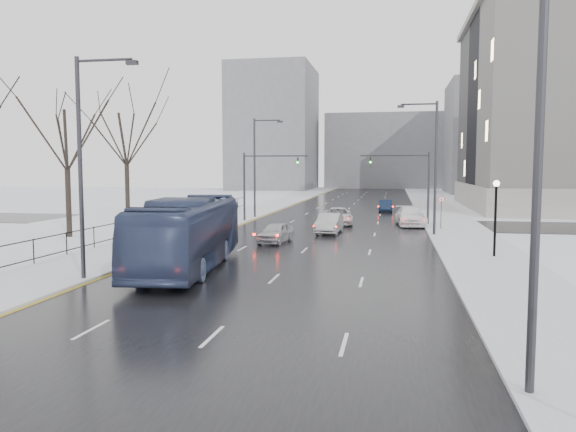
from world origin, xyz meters
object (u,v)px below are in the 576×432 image
Objects in this scene: tree_park_d at (70,238)px; streetlight_r_mid at (433,161)px; lamppost_r_mid at (496,207)px; mast_signal_left at (255,179)px; no_uturn_sign at (441,203)px; streetlight_l_near at (85,157)px; sedan_center_near at (276,233)px; tree_park_e at (128,224)px; sedan_right_far at (410,216)px; mast_signal_right at (416,179)px; streetlight_l_far at (257,163)px; streetlight_r_near at (527,146)px; bus at (189,233)px; sedan_right_distant at (385,206)px; sedan_right_cross at (338,216)px; sedan_right_near at (329,223)px.

streetlight_r_mid is (25.97, 6.00, 5.62)m from tree_park_d.
lamppost_r_mid is 0.66× the size of mast_signal_left.
lamppost_r_mid is 14.13m from no_uturn_sign.
streetlight_l_near is 2.48× the size of sedan_center_near.
tree_park_e reaches higher than no_uturn_sign.
streetlight_l_near is 16.04m from sedan_center_near.
tree_park_d is 1.25× the size of streetlight_l_near.
mast_signal_right is at bearing 51.96° from sedan_right_far.
streetlight_l_far is (9.63, 18.00, 5.62)m from tree_park_d.
streetlight_l_far is 4.36m from mast_signal_left.
streetlight_r_mid is 2.48× the size of sedan_center_near.
sedan_right_far is at bearing 7.38° from tree_park_e.
tree_park_e is 2.38× the size of sedan_right_far.
sedan_center_near is 16.07m from sedan_right_far.
streetlight_r_near is 34.18m from no_uturn_sign.
lamppost_r_mid is 14.30m from sedan_center_near.
no_uturn_sign is (1.87, -4.00, -1.81)m from mast_signal_right.
bus is (-12.97, 13.81, -3.78)m from streetlight_r_near.
streetlight_r_near reaches higher than sedan_center_near.
streetlight_l_far is 29.30m from lamppost_r_mid.
bus reaches higher than sedan_right_far.
tree_park_d is at bearing 172.09° from lamppost_r_mid.
sedan_right_distant is at bearing 73.30° from streetlight_l_near.
sedan_right_distant is (-2.36, 14.98, -0.12)m from sedan_right_far.
streetlight_l_near reaches higher than mast_signal_right.
streetlight_r_mid is 23.05m from sedan_right_distant.
sedan_right_far is (14.18, -0.75, -3.24)m from mast_signal_left.
tree_park_d is 2.92× the size of lamppost_r_mid.
sedan_right_cross is at bearing 121.56° from lamppost_r_mid.
streetlight_l_far is 16.07m from mast_signal_right.
no_uturn_sign is 9.57m from sedan_right_near.
streetlight_r_near is at bearing -53.70° from bus.
streetlight_r_near reaches higher than mast_signal_left.
streetlight_l_near is 1.00× the size of streetlight_l_far.
streetlight_l_far is at bearing 143.70° from streetlight_r_mid.
sedan_center_near is (5.67, 14.18, -4.89)m from streetlight_l_near.
no_uturn_sign is at bearing 47.66° from sedan_center_near.
lamppost_r_mid is at bearing -82.55° from sedan_right_far.
sedan_right_near is at bearing 65.28° from bus.
streetlight_r_mid is 11.47m from sedan_right_cross.
bus is 2.75× the size of sedan_right_near.
sedan_right_cross is at bearing -29.61° from streetlight_l_far.
tree_park_d reaches higher than lamppost_r_mid.
no_uturn_sign is 0.50× the size of sedan_right_cross.
streetlight_r_mid is 2.35× the size of sedan_right_distant.
tree_park_d is 35.80m from streetlight_r_near.
mast_signal_left is at bearing 53.20° from tree_park_d.
mast_signal_left is 1.61× the size of sedan_center_near.
sedan_right_cross is (18.32, 13.06, 0.79)m from tree_park_d.
streetlight_l_far is 19.41m from no_uturn_sign.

